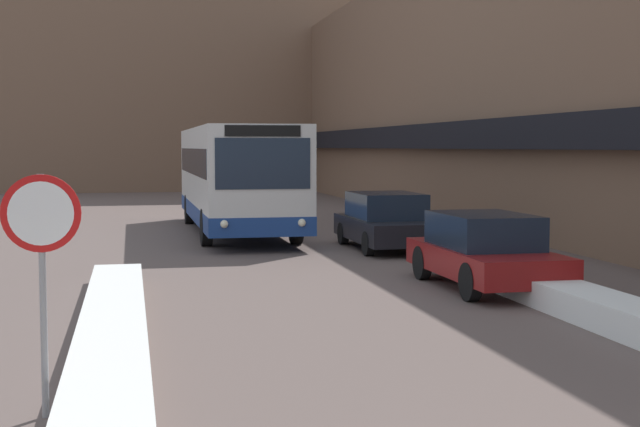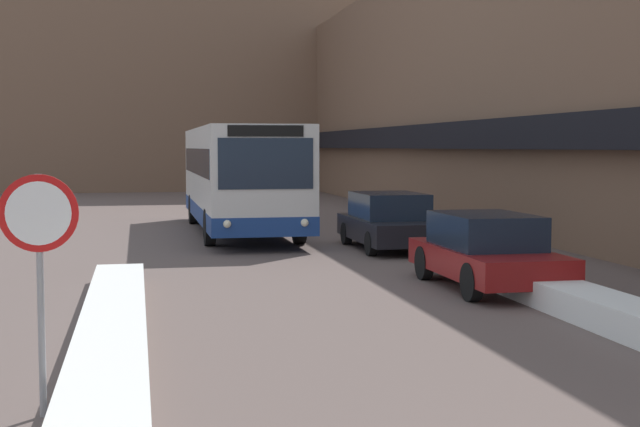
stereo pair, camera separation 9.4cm
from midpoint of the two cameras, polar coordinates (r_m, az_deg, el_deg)
building_row_right at (r=31.09m, az=13.39°, el=8.35°), size 5.50×60.00×9.90m
building_backdrop_far at (r=57.70m, az=-8.85°, el=10.94°), size 26.00×8.00×18.80m
snow_bank_left at (r=11.88m, az=-13.42°, el=-7.96°), size 0.90×12.75×0.34m
snow_bank_right at (r=14.31m, az=17.00°, el=-5.74°), size 0.90×8.52×0.44m
city_bus at (r=27.73m, az=-5.49°, el=2.37°), size 2.73×11.65×3.24m
parked_car_front at (r=17.11m, az=10.33°, el=-2.34°), size 1.82×4.21×1.41m
parked_car_middle at (r=23.31m, az=4.16°, el=-0.50°), size 1.91×4.25×1.47m
stop_sign at (r=9.08m, az=-17.67°, el=-1.74°), size 0.76×0.08×2.40m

